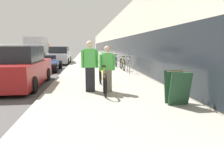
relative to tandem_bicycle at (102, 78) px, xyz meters
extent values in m
cube|color=gray|center=(0.22, 18.51, -0.45)|extent=(4.44, 70.00, 0.11)
cube|color=beige|center=(7.49, 26.51, 1.78)|extent=(10.00, 70.00, 4.57)
cube|color=#1E2328|center=(2.53, 26.51, 0.74)|extent=(0.10, 63.00, 2.20)
torus|color=black|center=(0.00, 1.08, -0.03)|extent=(0.06, 0.74, 0.74)
torus|color=black|center=(0.00, -1.05, -0.03)|extent=(0.06, 0.74, 0.74)
cylinder|color=yellow|center=(0.00, 0.01, 0.20)|extent=(0.04, 1.81, 0.04)
cylinder|color=yellow|center=(0.00, -0.41, 0.09)|extent=(0.04, 1.08, 0.34)
cylinder|color=yellow|center=(0.00, -0.67, 0.35)|extent=(0.03, 0.03, 0.31)
cube|color=black|center=(0.00, -0.67, 0.51)|extent=(0.11, 0.22, 0.05)
cylinder|color=yellow|center=(0.00, 0.91, 0.36)|extent=(0.03, 0.03, 0.32)
cylinder|color=silver|center=(0.00, 0.91, 0.52)|extent=(0.52, 0.03, 0.03)
cube|color=#756B5B|center=(0.14, -0.37, -0.02)|extent=(0.29, 0.21, 0.74)
cube|color=#4CB74C|center=(0.14, -0.37, 0.63)|extent=(0.35, 0.21, 0.57)
cylinder|color=#4CB74C|center=(-0.08, -0.37, 0.60)|extent=(0.09, 0.09, 0.54)
cylinder|color=#4CB74C|center=(0.36, -0.37, 0.60)|extent=(0.09, 0.09, 0.54)
sphere|color=tan|center=(0.14, -0.37, 1.05)|extent=(0.20, 0.20, 0.20)
cube|color=black|center=(-0.43, -0.22, 0.02)|extent=(0.32, 0.23, 0.83)
cube|color=#4CB74C|center=(-0.43, -0.22, 0.74)|extent=(0.39, 0.23, 0.63)
cylinder|color=#4CB74C|center=(-0.68, -0.22, 0.71)|extent=(0.10, 0.10, 0.60)
cylinder|color=#4CB74C|center=(-0.19, -0.22, 0.71)|extent=(0.10, 0.10, 0.60)
sphere|color=beige|center=(-0.43, -0.22, 1.21)|extent=(0.22, 0.22, 0.22)
cylinder|color=gray|center=(1.81, 3.79, 0.01)|extent=(0.05, 0.05, 0.82)
cylinder|color=gray|center=(1.81, 4.34, 0.01)|extent=(0.05, 0.05, 0.82)
cylinder|color=gray|center=(1.81, 4.06, 0.42)|extent=(0.05, 0.55, 0.05)
torus|color=black|center=(1.74, 6.16, -0.03)|extent=(0.06, 0.73, 0.73)
torus|color=black|center=(1.74, 5.13, -0.03)|extent=(0.06, 0.73, 0.73)
cylinder|color=yellow|center=(1.74, 5.64, 0.19)|extent=(0.04, 0.88, 0.04)
cylinder|color=yellow|center=(1.74, 5.44, 0.08)|extent=(0.04, 0.53, 0.33)
cylinder|color=yellow|center=(1.74, 5.31, 0.34)|extent=(0.03, 0.03, 0.30)
cube|color=black|center=(1.74, 5.31, 0.49)|extent=(0.11, 0.22, 0.05)
cylinder|color=yellow|center=(1.74, 6.08, 0.34)|extent=(0.03, 0.03, 0.32)
cylinder|color=silver|center=(1.74, 6.08, 0.50)|extent=(0.52, 0.03, 0.03)
torus|color=black|center=(1.60, 8.47, -0.03)|extent=(0.06, 0.74, 0.74)
torus|color=black|center=(1.60, 7.46, -0.03)|extent=(0.06, 0.74, 0.74)
cylinder|color=#2D56A8|center=(1.60, 7.97, 0.20)|extent=(0.04, 0.86, 0.04)
cylinder|color=#2D56A8|center=(1.60, 7.76, 0.09)|extent=(0.04, 0.53, 0.34)
cylinder|color=#2D56A8|center=(1.60, 7.64, 0.35)|extent=(0.03, 0.03, 0.30)
cube|color=black|center=(1.60, 7.64, 0.50)|extent=(0.11, 0.22, 0.05)
cylinder|color=#2D56A8|center=(1.60, 8.39, 0.36)|extent=(0.03, 0.03, 0.32)
cylinder|color=silver|center=(1.60, 8.39, 0.52)|extent=(0.52, 0.03, 0.03)
torus|color=black|center=(1.84, 10.72, -0.06)|extent=(0.06, 0.67, 0.67)
torus|color=black|center=(1.84, 9.76, -0.06)|extent=(0.06, 0.67, 0.67)
cylinder|color=#2D56A8|center=(1.84, 10.24, 0.14)|extent=(0.04, 0.81, 0.04)
cylinder|color=#2D56A8|center=(1.84, 10.05, 0.04)|extent=(0.04, 0.50, 0.31)
cylinder|color=#2D56A8|center=(1.84, 9.93, 0.28)|extent=(0.03, 0.03, 0.28)
cube|color=black|center=(1.84, 9.93, 0.41)|extent=(0.11, 0.22, 0.05)
cylinder|color=#2D56A8|center=(1.84, 10.64, 0.28)|extent=(0.03, 0.03, 0.29)
cylinder|color=silver|center=(1.84, 10.64, 0.43)|extent=(0.52, 0.03, 0.03)
cube|color=#23472D|center=(1.83, -2.22, 0.05)|extent=(0.56, 0.20, 0.89)
cube|color=#23472D|center=(1.83, -1.86, 0.05)|extent=(0.56, 0.20, 0.89)
cylinder|color=#93704C|center=(1.83, -2.04, 0.49)|extent=(0.56, 0.03, 0.03)
cube|color=maroon|center=(-3.24, 1.51, 0.08)|extent=(1.73, 4.32, 0.87)
cube|color=#1E2328|center=(-3.24, 1.51, 0.82)|extent=(1.49, 2.16, 0.62)
cylinder|color=silver|center=(-3.24, 1.98, 1.18)|extent=(1.85, 0.04, 0.04)
cylinder|color=silver|center=(-3.24, 1.03, 1.18)|extent=(1.85, 0.04, 0.04)
cylinder|color=black|center=(-4.04, 2.81, -0.21)|extent=(0.22, 0.60, 0.60)
cylinder|color=black|center=(-2.44, 2.81, -0.21)|extent=(0.22, 0.60, 0.60)
cylinder|color=black|center=(-2.44, 0.21, -0.21)|extent=(0.22, 0.60, 0.60)
ellipsoid|color=navy|center=(-3.21, 6.74, -0.07)|extent=(1.59, 4.19, 0.62)
cube|color=#1E2328|center=(-3.21, 7.27, 0.36)|extent=(1.11, 0.04, 0.26)
cylinder|color=black|center=(-3.95, 7.96, -0.21)|extent=(0.22, 0.60, 0.60)
cylinder|color=black|center=(-2.47, 7.96, -0.21)|extent=(0.22, 0.60, 0.60)
cylinder|color=black|center=(-3.95, 5.53, -0.21)|extent=(0.22, 0.60, 0.60)
cylinder|color=black|center=(-2.47, 5.53, -0.21)|extent=(0.22, 0.60, 0.60)
cube|color=silver|center=(-3.03, 12.05, 0.05)|extent=(1.79, 4.15, 0.82)
cube|color=#1E2328|center=(-3.03, 12.05, 0.77)|extent=(1.54, 2.07, 0.61)
cylinder|color=black|center=(-3.86, 13.30, -0.21)|extent=(0.22, 0.60, 0.60)
cylinder|color=black|center=(-2.20, 13.30, -0.21)|extent=(0.22, 0.60, 0.60)
cylinder|color=black|center=(-3.86, 10.81, -0.21)|extent=(0.22, 0.60, 0.60)
cylinder|color=black|center=(-2.20, 10.81, -0.21)|extent=(0.22, 0.60, 0.60)
cube|color=orange|center=(-8.17, 28.92, 0.60)|extent=(2.22, 1.78, 1.76)
cube|color=silver|center=(-8.17, 25.35, 1.07)|extent=(2.41, 5.35, 2.70)
cylinder|color=black|center=(-9.27, 28.45, -0.09)|extent=(0.28, 0.84, 0.84)
cylinder|color=black|center=(-7.06, 28.45, -0.09)|extent=(0.28, 0.84, 0.84)
cylinder|color=black|center=(-9.27, 24.28, -0.09)|extent=(0.28, 0.84, 0.84)
cylinder|color=black|center=(-7.06, 24.28, -0.09)|extent=(0.28, 0.84, 0.84)
camera|label=1|loc=(-0.54, -6.98, 1.15)|focal=32.00mm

